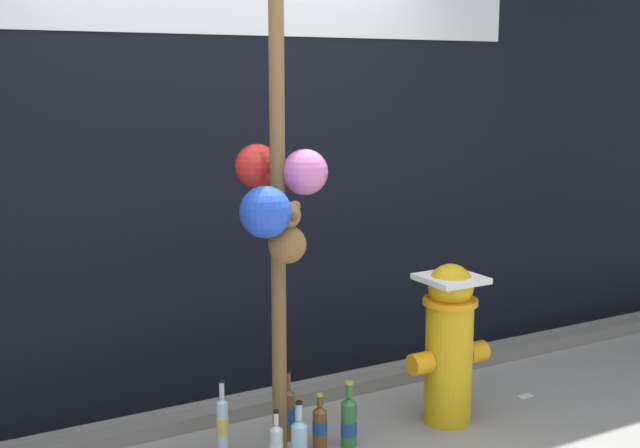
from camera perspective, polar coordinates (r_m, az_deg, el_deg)
name	(u,v)px	position (r m, az deg, el deg)	size (l,w,h in m)	color
building_wall	(221,56)	(4.65, -6.92, 11.55)	(10.00, 0.21, 3.88)	black
curb_strip	(258,406)	(4.63, -4.36, -12.54)	(8.00, 0.12, 0.08)	slate
memorial_post	(278,137)	(3.76, -2.95, 6.06)	(0.53, 0.55, 2.86)	brown
fire_hydrant	(449,341)	(4.43, 8.98, -8.02)	(0.48, 0.31, 0.87)	gold
bottle_0	(349,421)	(4.21, 2.03, -13.58)	(0.08, 0.08, 0.34)	#337038
bottle_1	(222,424)	(4.15, -6.80, -13.67)	(0.06, 0.06, 0.38)	#B2DBEA
bottle_2	(320,426)	(4.20, -0.01, -13.85)	(0.08, 0.08, 0.28)	brown
bottle_3	(276,447)	(3.99, -3.06, -15.22)	(0.07, 0.07, 0.30)	silver
bottle_4	(299,443)	(3.98, -1.45, -14.97)	(0.08, 0.08, 0.34)	#93CCE0
bottle_5	(288,413)	(4.28, -2.25, -13.04)	(0.06, 0.06, 0.37)	brown
litter_1	(526,396)	(5.00, 14.13, -11.53)	(0.09, 0.05, 0.01)	silver
litter_3	(274,400)	(4.80, -3.24, -12.16)	(0.07, 0.11, 0.01)	tan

